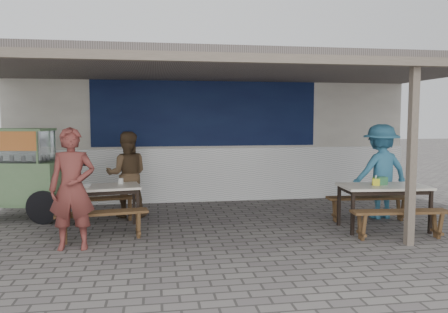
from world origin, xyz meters
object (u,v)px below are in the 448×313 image
Objects in this scene: bench_left_wall at (99,204)px; condiment_bowl at (86,186)px; bench_right_street at (400,218)px; patron_right_table at (381,171)px; bench_left_street at (102,219)px; donation_box at (380,181)px; bench_right_wall at (368,203)px; patron_street_side at (72,189)px; vendor_cart at (19,170)px; patron_wall_side at (127,174)px; tissue_box at (376,182)px; table_left at (100,191)px; table_right at (384,190)px; condiment_jar at (121,181)px.

condiment_bowl reaches higher than bench_left_wall.
patron_right_table reaches higher than bench_right_street.
donation_box is (4.55, 0.02, 0.48)m from bench_left_street.
condiment_bowl reaches higher than bench_left_street.
patron_street_side reaches higher than bench_right_wall.
vendor_cart is 1.95m from patron_wall_side.
patron_wall_side reaches higher than bench_left_wall.
bench_left_street is 4.57m from donation_box.
tissue_box is 0.65× the size of condiment_bowl.
table_left is 0.84× the size of patron_wall_side.
patron_wall_side is 0.92× the size of patron_right_table.
vendor_cart is at bearing 135.57° from table_left.
condiment_bowl is (-4.84, 1.18, 0.43)m from bench_right_street.
tissue_box is (4.81, 0.36, -0.06)m from patron_street_side.
vendor_cart is 1.23× the size of patron_right_table.
table_right is 6.50m from vendor_cart.
bench_right_street is 1.19m from bench_right_wall.
patron_street_side reaches higher than bench_right_street.
patron_right_table reaches higher than patron_street_side.
table_left is 0.71m from bench_left_wall.
bench_left_wall is at bearing 176.49° from bench_right_wall.
tissue_box is (6.12, -1.74, -0.11)m from vendor_cart.
bench_left_wall is at bearing 165.07° from tissue_box.
condiment_jar is at bearing 165.93° from bench_right_street.
table_right is (4.68, -0.66, 0.00)m from table_left.
patron_street_side is 2.11m from patron_wall_side.
bench_right_wall is (0.09, 1.19, 0.00)m from bench_right_street.
condiment_bowl is (0.05, 0.91, -0.10)m from patron_street_side.
table_left is at bearing 172.18° from tissue_box.
patron_right_table is (5.16, -0.46, 0.55)m from bench_left_wall.
donation_box is at bearing -8.78° from bench_left_street.
donation_box reaches higher than tissue_box.
donation_box reaches higher than table_left.
donation_box is (4.91, 0.39, -0.05)m from patron_street_side.
donation_box is (-0.03, 0.06, 0.14)m from table_right.
vendor_cart reaches higher than table_left.
donation_box is 4.88m from condiment_bowl.
patron_right_table reaches higher than bench_left_street.
table_right is at bearing -62.73° from donation_box.
bench_right_wall is (4.72, -0.06, -0.33)m from table_left.
bench_left_street is 0.65× the size of vendor_cart.
patron_right_table is at bearing -14.14° from bench_left_wall.
bench_left_wall is (-0.20, 1.23, 0.00)m from bench_left_street.
table_right is at bearing -4.05° from vendor_cart.
donation_box is (-0.08, -0.53, 0.48)m from bench_right_wall.
bench_right_wall is 0.71× the size of vendor_cart.
patron_right_table is at bearing 69.27° from table_right.
table_left is at bearing 68.68° from patron_wall_side.
vendor_cart is at bearing -3.95° from patron_wall_side.
bench_left_wall is 0.75m from condiment_jar.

